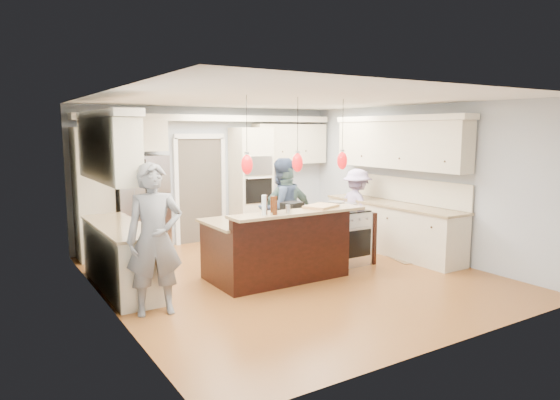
# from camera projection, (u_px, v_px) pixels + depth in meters

# --- Properties ---
(ground_plane) EXTENTS (6.00, 6.00, 0.00)m
(ground_plane) POSITION_uv_depth(u_px,v_px,m) (292.00, 276.00, 7.77)
(ground_plane) COLOR #9D652B
(ground_plane) RESTS_ON ground
(room_shell) EXTENTS (5.54, 6.04, 2.72)m
(room_shell) POSITION_uv_depth(u_px,v_px,m) (292.00, 159.00, 7.52)
(room_shell) COLOR #B2BCC6
(room_shell) RESTS_ON ground
(refrigerator) EXTENTS (0.90, 0.70, 1.80)m
(refrigerator) POSITION_uv_depth(u_px,v_px,m) (141.00, 205.00, 9.05)
(refrigerator) COLOR #B7B7BC
(refrigerator) RESTS_ON ground
(oven_column) EXTENTS (0.72, 0.69, 2.30)m
(oven_column) POSITION_uv_depth(u_px,v_px,m) (251.00, 184.00, 10.24)
(oven_column) COLOR beige
(oven_column) RESTS_ON ground
(back_upper_cabinets) EXTENTS (5.30, 0.61, 2.54)m
(back_upper_cabinets) POSITION_uv_depth(u_px,v_px,m) (179.00, 161.00, 9.46)
(back_upper_cabinets) COLOR beige
(back_upper_cabinets) RESTS_ON ground
(right_counter_run) EXTENTS (0.64, 3.10, 2.51)m
(right_counter_run) POSITION_uv_depth(u_px,v_px,m) (394.00, 196.00, 9.16)
(right_counter_run) COLOR beige
(right_counter_run) RESTS_ON ground
(left_cabinets) EXTENTS (0.64, 2.30, 2.51)m
(left_cabinets) POSITION_uv_depth(u_px,v_px,m) (116.00, 216.00, 7.01)
(left_cabinets) COLOR beige
(left_cabinets) RESTS_ON ground
(kitchen_island) EXTENTS (2.10, 1.46, 1.12)m
(kitchen_island) POSITION_uv_depth(u_px,v_px,m) (276.00, 246.00, 7.63)
(kitchen_island) COLOR black
(kitchen_island) RESTS_ON ground
(island_range) EXTENTS (0.82, 0.71, 0.92)m
(island_range) POSITION_uv_depth(u_px,v_px,m) (344.00, 237.00, 8.44)
(island_range) COLOR #B7B7BC
(island_range) RESTS_ON ground
(pendant_lights) EXTENTS (1.75, 0.15, 1.03)m
(pendant_lights) POSITION_uv_depth(u_px,v_px,m) (297.00, 162.00, 6.96)
(pendant_lights) COLOR black
(pendant_lights) RESTS_ON ground
(person_bar_end) EXTENTS (0.76, 0.58, 1.87)m
(person_bar_end) POSITION_uv_depth(u_px,v_px,m) (155.00, 239.00, 6.05)
(person_bar_end) COLOR slate
(person_bar_end) RESTS_ON ground
(person_far_left) EXTENTS (0.88, 0.70, 1.78)m
(person_far_left) POSITION_uv_depth(u_px,v_px,m) (281.00, 209.00, 8.66)
(person_far_left) COLOR #334363
(person_far_left) RESTS_ON ground
(person_far_right) EXTENTS (1.01, 0.51, 1.65)m
(person_far_right) POSITION_uv_depth(u_px,v_px,m) (287.00, 213.00, 8.61)
(person_far_right) COLOR #476460
(person_far_right) RESTS_ON ground
(person_range_side) EXTENTS (0.57, 0.98, 1.50)m
(person_range_side) POSITION_uv_depth(u_px,v_px,m) (357.00, 207.00, 9.73)
(person_range_side) COLOR #A694C7
(person_range_side) RESTS_ON ground
(floor_rug) EXTENTS (0.88, 1.11, 0.01)m
(floor_rug) POSITION_uv_depth(u_px,v_px,m) (406.00, 256.00, 8.96)
(floor_rug) COLOR olive
(floor_rug) RESTS_ON ground
(water_bottle) EXTENTS (0.07, 0.07, 0.27)m
(water_bottle) POSITION_uv_depth(u_px,v_px,m) (264.00, 205.00, 6.64)
(water_bottle) COLOR silver
(water_bottle) RESTS_ON kitchen_island
(beer_bottle_a) EXTENTS (0.08, 0.08, 0.26)m
(beer_bottle_a) POSITION_uv_depth(u_px,v_px,m) (265.00, 205.00, 6.71)
(beer_bottle_a) COLOR #411D0B
(beer_bottle_a) RESTS_ON kitchen_island
(beer_bottle_b) EXTENTS (0.07, 0.07, 0.25)m
(beer_bottle_b) POSITION_uv_depth(u_px,v_px,m) (275.00, 205.00, 6.69)
(beer_bottle_b) COLOR #411D0B
(beer_bottle_b) RESTS_ON kitchen_island
(beer_bottle_c) EXTENTS (0.06, 0.06, 0.23)m
(beer_bottle_c) POSITION_uv_depth(u_px,v_px,m) (272.00, 204.00, 6.88)
(beer_bottle_c) COLOR #411D0B
(beer_bottle_c) RESTS_ON kitchen_island
(drink_can) EXTENTS (0.06, 0.06, 0.12)m
(drink_can) POSITION_uv_depth(u_px,v_px,m) (288.00, 209.00, 6.81)
(drink_can) COLOR #B7B7BC
(drink_can) RESTS_ON kitchen_island
(cutting_board) EXTENTS (0.60, 0.52, 0.04)m
(cutting_board) POSITION_uv_depth(u_px,v_px,m) (321.00, 206.00, 7.33)
(cutting_board) COLOR tan
(cutting_board) RESTS_ON kitchen_island
(pot_large) EXTENTS (0.27, 0.27, 0.16)m
(pot_large) POSITION_uv_depth(u_px,v_px,m) (336.00, 206.00, 8.28)
(pot_large) COLOR #B7B7BC
(pot_large) RESTS_ON island_range
(pot_small) EXTENTS (0.22, 0.22, 0.11)m
(pot_small) POSITION_uv_depth(u_px,v_px,m) (351.00, 206.00, 8.41)
(pot_small) COLOR #B7B7BC
(pot_small) RESTS_ON island_range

